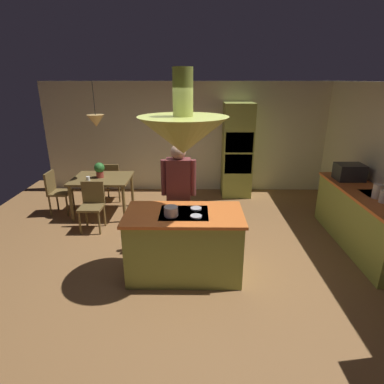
# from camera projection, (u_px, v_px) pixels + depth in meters

# --- Properties ---
(ground) EXTENTS (8.16, 8.16, 0.00)m
(ground) POSITION_uv_depth(u_px,v_px,m) (185.00, 265.00, 4.67)
(ground) COLOR olive
(wall_back) EXTENTS (6.80, 0.10, 2.55)m
(wall_back) POSITION_uv_depth(u_px,v_px,m) (189.00, 138.00, 7.48)
(wall_back) COLOR beige
(wall_back) RESTS_ON ground
(kitchen_island) EXTENTS (1.58, 0.86, 0.94)m
(kitchen_island) POSITION_uv_depth(u_px,v_px,m) (184.00, 243.00, 4.32)
(kitchen_island) COLOR #939E42
(kitchen_island) RESTS_ON ground
(counter_run_right) EXTENTS (0.73, 2.35, 0.92)m
(counter_run_right) POSITION_uv_depth(u_px,v_px,m) (363.00, 220.00, 5.04)
(counter_run_right) COLOR #939E42
(counter_run_right) RESTS_ON ground
(oven_tower) EXTENTS (0.66, 0.62, 2.11)m
(oven_tower) POSITION_uv_depth(u_px,v_px,m) (237.00, 151.00, 7.16)
(oven_tower) COLOR #939E42
(oven_tower) RESTS_ON ground
(dining_table) EXTENTS (1.12, 0.94, 0.76)m
(dining_table) POSITION_uv_depth(u_px,v_px,m) (102.00, 182.00, 6.25)
(dining_table) COLOR brown
(dining_table) RESTS_ON ground
(person_at_island) EXTENTS (0.53, 0.23, 1.70)m
(person_at_island) POSITION_uv_depth(u_px,v_px,m) (179.00, 191.00, 4.81)
(person_at_island) COLOR tan
(person_at_island) RESTS_ON ground
(range_hood) EXTENTS (1.10, 1.10, 1.00)m
(range_hood) POSITION_uv_depth(u_px,v_px,m) (183.00, 133.00, 3.81)
(range_hood) COLOR #939E42
(pendant_light_over_table) EXTENTS (0.32, 0.32, 0.82)m
(pendant_light_over_table) POSITION_uv_depth(u_px,v_px,m) (96.00, 121.00, 5.84)
(pendant_light_over_table) COLOR #E0B266
(chair_facing_island) EXTENTS (0.40, 0.40, 0.87)m
(chair_facing_island) POSITION_uv_depth(u_px,v_px,m) (92.00, 203.00, 5.65)
(chair_facing_island) COLOR brown
(chair_facing_island) RESTS_ON ground
(chair_by_back_wall) EXTENTS (0.40, 0.40, 0.87)m
(chair_by_back_wall) POSITION_uv_depth(u_px,v_px,m) (112.00, 179.00, 6.95)
(chair_by_back_wall) COLOR brown
(chair_by_back_wall) RESTS_ON ground
(chair_at_corner) EXTENTS (0.40, 0.40, 0.87)m
(chair_at_corner) POSITION_uv_depth(u_px,v_px,m) (56.00, 190.00, 6.31)
(chair_at_corner) COLOR brown
(chair_at_corner) RESTS_ON ground
(potted_plant_on_table) EXTENTS (0.20, 0.20, 0.30)m
(potted_plant_on_table) POSITION_uv_depth(u_px,v_px,m) (99.00, 169.00, 6.17)
(potted_plant_on_table) COLOR #99382D
(potted_plant_on_table) RESTS_ON dining_table
(cup_on_table) EXTENTS (0.07, 0.07, 0.09)m
(cup_on_table) POSITION_uv_depth(u_px,v_px,m) (88.00, 179.00, 5.98)
(cup_on_table) COLOR white
(cup_on_table) RESTS_ON dining_table
(canister_sugar) EXTENTS (0.12, 0.12, 0.18)m
(canister_sugar) POSITION_uv_depth(u_px,v_px,m) (384.00, 197.00, 4.49)
(canister_sugar) COLOR silver
(canister_sugar) RESTS_ON counter_run_right
(canister_tea) EXTENTS (0.13, 0.13, 0.22)m
(canister_tea) POSITION_uv_depth(u_px,v_px,m) (377.00, 191.00, 4.65)
(canister_tea) COLOR silver
(canister_tea) RESTS_ON counter_run_right
(microwave_on_counter) EXTENTS (0.46, 0.36, 0.28)m
(microwave_on_counter) POSITION_uv_depth(u_px,v_px,m) (349.00, 172.00, 5.50)
(microwave_on_counter) COLOR #232326
(microwave_on_counter) RESTS_ON counter_run_right
(cooking_pot_on_cooktop) EXTENTS (0.18, 0.18, 0.12)m
(cooking_pot_on_cooktop) POSITION_uv_depth(u_px,v_px,m) (171.00, 211.00, 4.02)
(cooking_pot_on_cooktop) COLOR #B2B2B7
(cooking_pot_on_cooktop) RESTS_ON kitchen_island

